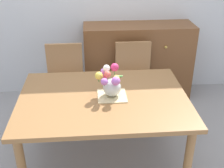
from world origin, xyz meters
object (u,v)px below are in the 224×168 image
object	(u,v)px
chair_right	(134,75)
dresser	(138,62)
dining_table	(103,105)
chair_left	(65,78)
flower_vase	(111,83)

from	to	relation	value
chair_right	dresser	bearing A→B (deg)	-104.83
dining_table	chair_right	xyz separation A→B (m)	(0.41, 0.88, -0.14)
chair_right	dresser	distance (m)	0.47
chair_left	dining_table	bearing A→B (deg)	114.75
dining_table	chair_left	distance (m)	0.98
chair_left	dresser	bearing A→B (deg)	-154.21
dining_table	chair_right	bearing A→B (deg)	65.25
dresser	flower_vase	world-z (taller)	flower_vase
dining_table	flower_vase	size ratio (longest dim) A/B	5.61
dresser	flower_vase	bearing A→B (deg)	-109.16
chair_right	flower_vase	xyz separation A→B (m)	(-0.34, -0.87, 0.36)
flower_vase	dresser	bearing A→B (deg)	70.84
dining_table	dresser	distance (m)	1.44
chair_right	chair_left	bearing A→B (deg)	0.00
chair_right	flower_vase	distance (m)	1.00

